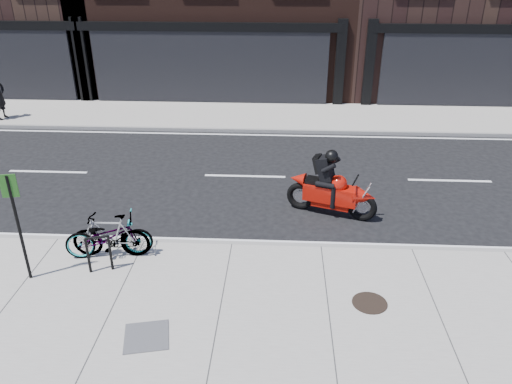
# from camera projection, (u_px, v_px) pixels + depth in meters

# --- Properties ---
(ground) EXTENTS (120.00, 120.00, 0.00)m
(ground) POSITION_uv_depth(u_px,v_px,m) (239.00, 208.00, 13.06)
(ground) COLOR black
(ground) RESTS_ON ground
(sidewalk_near) EXTENTS (60.00, 6.00, 0.13)m
(sidewalk_near) POSITION_uv_depth(u_px,v_px,m) (215.00, 340.00, 8.55)
(sidewalk_near) COLOR gray
(sidewalk_near) RESTS_ON ground
(sidewalk_far) EXTENTS (60.00, 3.50, 0.13)m
(sidewalk_far) POSITION_uv_depth(u_px,v_px,m) (255.00, 116.00, 19.98)
(sidewalk_far) COLOR gray
(sidewalk_far) RESTS_ON ground
(bike_rack) EXTENTS (0.47, 0.18, 0.82)m
(bike_rack) POSITION_uv_depth(u_px,v_px,m) (99.00, 251.00, 10.08)
(bike_rack) COLOR black
(bike_rack) RESTS_ON sidewalk_near
(bicycle_front) EXTENTS (1.92, 0.97, 0.96)m
(bicycle_front) POSITION_uv_depth(u_px,v_px,m) (109.00, 236.00, 10.58)
(bicycle_front) COLOR gray
(bicycle_front) RESTS_ON sidewalk_near
(bicycle_rear) EXTENTS (1.68, 0.52, 1.00)m
(bicycle_rear) POSITION_uv_depth(u_px,v_px,m) (111.00, 236.00, 10.57)
(bicycle_rear) COLOR gray
(bicycle_rear) RESTS_ON sidewalk_near
(motorcycle) EXTENTS (2.26, 1.15, 1.75)m
(motorcycle) POSITION_uv_depth(u_px,v_px,m) (335.00, 190.00, 12.40)
(motorcycle) COLOR black
(motorcycle) RESTS_ON ground
(manhole_cover) EXTENTS (0.72, 0.72, 0.02)m
(manhole_cover) POSITION_uv_depth(u_px,v_px,m) (370.00, 303.00, 9.34)
(manhole_cover) COLOR black
(manhole_cover) RESTS_ON sidewalk_near
(utility_grate) EXTENTS (0.89, 0.89, 0.02)m
(utility_grate) POSITION_uv_depth(u_px,v_px,m) (147.00, 336.00, 8.53)
(utility_grate) COLOR #515053
(utility_grate) RESTS_ON sidewalk_near
(sign_post) EXTENTS (0.31, 0.08, 2.28)m
(sign_post) POSITION_uv_depth(u_px,v_px,m) (17.00, 219.00, 9.47)
(sign_post) COLOR black
(sign_post) RESTS_ON sidewalk_near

